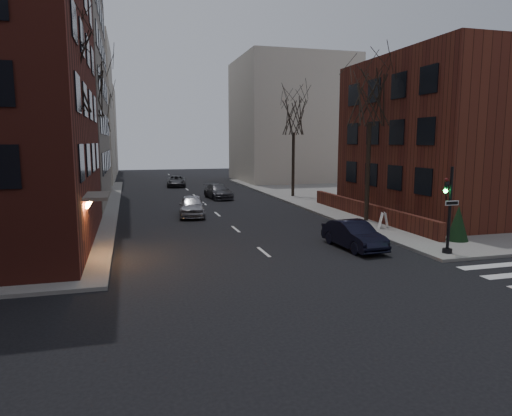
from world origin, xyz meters
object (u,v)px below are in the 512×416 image
at_px(sandwich_board, 383,220).
at_px(tree_right_a, 370,97).
at_px(parked_sedan, 354,235).
at_px(car_lane_gray, 218,191).
at_px(car_lane_far, 176,181).
at_px(streetlamp_near, 94,158).
at_px(tree_left_a, 62,69).
at_px(car_lane_silver, 192,206).
at_px(evergreen_shrub, 458,223).
at_px(tree_right_b, 294,116).
at_px(tree_left_c, 99,113).
at_px(streetlamp_far, 108,151).
at_px(traffic_signal, 448,216).
at_px(tree_left_b, 86,89).

bearing_deg(sandwich_board, tree_right_a, 100.57).
bearing_deg(parked_sedan, car_lane_gray, 92.88).
relative_size(tree_right_a, car_lane_far, 2.12).
height_order(streetlamp_near, car_lane_gray, streetlamp_near).
distance_m(car_lane_far, sandwich_board, 31.75).
bearing_deg(car_lane_far, tree_left_a, -97.89).
bearing_deg(car_lane_silver, tree_right_a, -20.67).
height_order(car_lane_silver, sandwich_board, car_lane_silver).
bearing_deg(evergreen_shrub, tree_right_b, 94.01).
xyz_separation_m(tree_right_a, sandwich_board, (-0.37, -2.73, -7.41)).
bearing_deg(tree_left_c, streetlamp_far, 73.30).
relative_size(traffic_signal, streetlamp_far, 0.64).
bearing_deg(car_lane_gray, tree_left_c, 140.81).
xyz_separation_m(tree_right_a, car_lane_far, (-9.60, 27.65, -7.39)).
relative_size(tree_left_c, evergreen_shrub, 5.26).
distance_m(tree_left_b, tree_right_a, 19.35).
xyz_separation_m(traffic_signal, car_lane_silver, (-9.84, 14.57, -1.16)).
bearing_deg(evergreen_shrub, streetlamp_far, 120.87).
xyz_separation_m(tree_right_b, evergreen_shrub, (1.46, -20.88, -6.51)).
bearing_deg(traffic_signal, tree_left_c, 118.36).
bearing_deg(streetlamp_far, tree_right_b, -30.47).
xyz_separation_m(tree_left_a, car_lane_gray, (10.61, 19.06, -7.80)).
bearing_deg(traffic_signal, car_lane_silver, 124.04).
relative_size(tree_left_a, tree_left_b, 0.95).
bearing_deg(car_lane_far, car_lane_silver, -86.57).
bearing_deg(car_lane_far, parked_sedan, -74.87).
distance_m(traffic_signal, tree_left_a, 18.66).
bearing_deg(car_lane_gray, evergreen_shrub, -74.93).
xyz_separation_m(tree_left_a, car_lane_silver, (6.90, 9.57, -7.72)).
bearing_deg(tree_left_c, tree_left_b, -90.00).
bearing_deg(sandwich_board, streetlamp_near, 176.33).
bearing_deg(parked_sedan, tree_left_a, 165.15).
relative_size(tree_right_b, streetlamp_near, 1.46).
bearing_deg(streetlamp_far, tree_left_b, -92.15).
height_order(streetlamp_near, car_lane_silver, streetlamp_near).
height_order(tree_left_c, parked_sedan, tree_left_c).
height_order(tree_left_c, tree_right_b, tree_left_c).
relative_size(tree_left_a, evergreen_shrub, 5.55).
relative_size(tree_left_a, sandwich_board, 10.92).
distance_m(traffic_signal, parked_sedan, 4.43).
bearing_deg(tree_right_a, traffic_signal, -95.47).
height_order(tree_left_a, tree_left_b, tree_left_b).
relative_size(tree_right_b, evergreen_shrub, 4.97).
xyz_separation_m(streetlamp_far, evergreen_shrub, (18.46, -30.88, -3.16)).
height_order(streetlamp_near, streetlamp_far, same).
height_order(traffic_signal, tree_left_b, tree_left_b).
distance_m(streetlamp_near, evergreen_shrub, 21.66).
bearing_deg(tree_left_a, streetlamp_far, 88.77).
relative_size(tree_right_a, sandwich_board, 10.35).
bearing_deg(car_lane_gray, streetlamp_near, -138.13).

